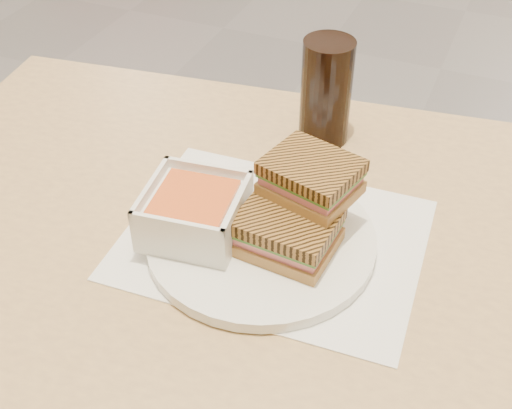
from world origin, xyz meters
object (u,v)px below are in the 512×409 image
at_px(plate, 261,239).
at_px(panini_lower, 287,231).
at_px(cola_glass, 326,92).
at_px(soup_bowl, 195,213).
at_px(main_table, 301,294).

xyz_separation_m(plate, panini_lower, (0.04, -0.01, 0.03)).
xyz_separation_m(plate, cola_glass, (-0.00, 0.26, 0.07)).
bearing_deg(soup_bowl, panini_lower, 7.87).
bearing_deg(main_table, panini_lower, -99.39).
xyz_separation_m(main_table, plate, (-0.04, -0.04, 0.12)).
height_order(plate, soup_bowl, soup_bowl).
bearing_deg(panini_lower, plate, 169.43).
relative_size(plate, cola_glass, 1.79).
relative_size(plate, soup_bowl, 2.19).
bearing_deg(panini_lower, main_table, 80.61).
xyz_separation_m(main_table, cola_glass, (-0.05, 0.22, 0.20)).
height_order(soup_bowl, cola_glass, cola_glass).
bearing_deg(plate, panini_lower, -10.57).
bearing_deg(plate, soup_bowl, -163.91).
bearing_deg(soup_bowl, plate, 16.09).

